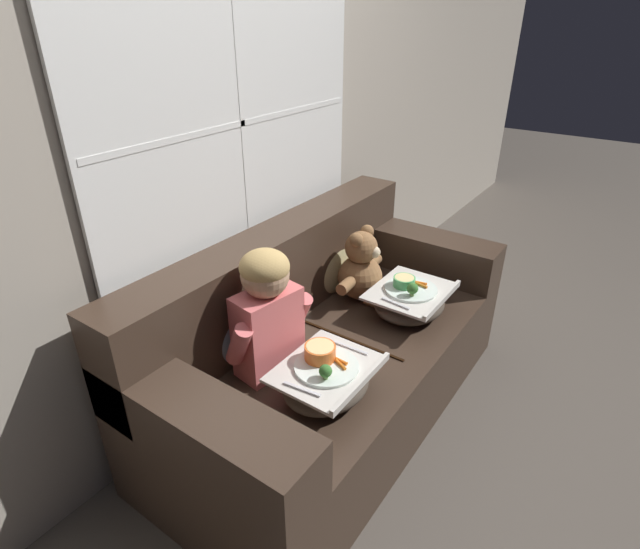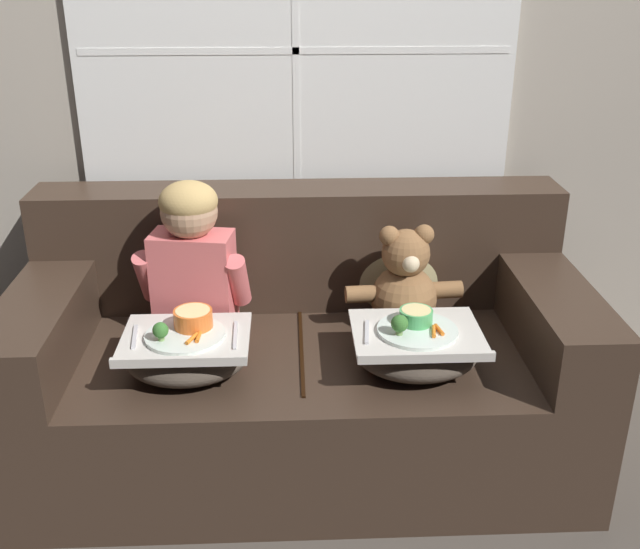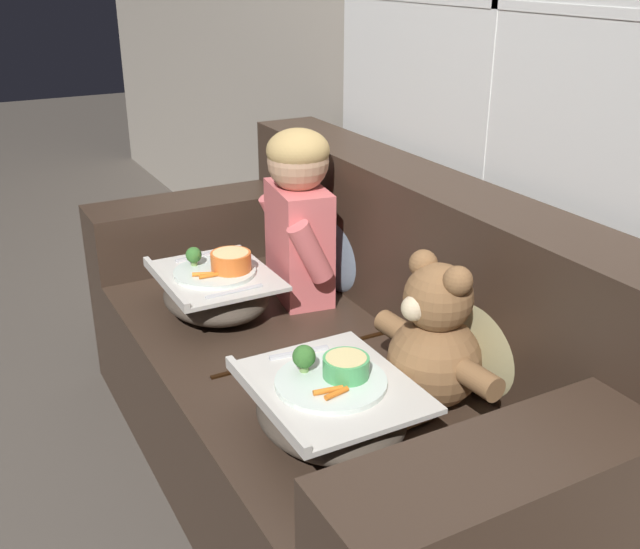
{
  "view_description": "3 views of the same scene",
  "coord_description": "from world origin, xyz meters",
  "views": [
    {
      "loc": [
        -1.55,
        -0.99,
        1.71
      ],
      "look_at": [
        -0.01,
        0.09,
        0.71
      ],
      "focal_mm": 28.0,
      "sensor_mm": 36.0,
      "label": 1
    },
    {
      "loc": [
        -0.03,
        -2.16,
        1.61
      ],
      "look_at": [
        0.06,
        0.02,
        0.66
      ],
      "focal_mm": 42.0,
      "sensor_mm": 36.0,
      "label": 2
    },
    {
      "loc": [
        1.56,
        -0.86,
        1.4
      ],
      "look_at": [
        -0.12,
        0.05,
        0.59
      ],
      "focal_mm": 42.0,
      "sensor_mm": 36.0,
      "label": 3
    }
  ],
  "objects": [
    {
      "name": "ground_plane",
      "position": [
        0.0,
        0.0,
        0.0
      ],
      "size": [
        14.0,
        14.0,
        0.0
      ],
      "primitive_type": "plane",
      "color": "#4C443D"
    },
    {
      "name": "throw_pillow_behind_child",
      "position": [
        -0.35,
        0.26,
        0.59
      ],
      "size": [
        0.35,
        0.17,
        0.36
      ],
      "color": "slate",
      "rests_on": "couch"
    },
    {
      "name": "teddy_bear",
      "position": [
        0.35,
        0.09,
        0.58
      ],
      "size": [
        0.4,
        0.28,
        0.37
      ],
      "color": "brown",
      "rests_on": "couch"
    },
    {
      "name": "couch",
      "position": [
        0.0,
        0.06,
        0.32
      ],
      "size": [
        1.83,
        0.88,
        0.86
      ],
      "color": "#38281E",
      "rests_on": "ground_plane"
    },
    {
      "name": "throw_pillow_behind_teddy",
      "position": [
        0.35,
        0.26,
        0.59
      ],
      "size": [
        0.35,
        0.17,
        0.36
      ],
      "color": "tan",
      "rests_on": "couch"
    },
    {
      "name": "child_figure",
      "position": [
        -0.35,
        0.1,
        0.71
      ],
      "size": [
        0.39,
        0.2,
        0.52
      ],
      "color": "#DB6666",
      "rests_on": "couch"
    },
    {
      "name": "lap_tray_child",
      "position": [
        -0.35,
        -0.18,
        0.5
      ],
      "size": [
        0.38,
        0.31,
        0.19
      ],
      "color": "#473D33",
      "rests_on": "child_figure"
    },
    {
      "name": "wall_back_with_window",
      "position": [
        0.0,
        0.54,
        1.3
      ],
      "size": [
        8.0,
        0.08,
        2.6
      ],
      "color": "#A89E8E",
      "rests_on": "ground_plane"
    },
    {
      "name": "lap_tray_teddy",
      "position": [
        0.35,
        -0.18,
        0.5
      ],
      "size": [
        0.39,
        0.33,
        0.2
      ],
      "color": "#473D33",
      "rests_on": "teddy_bear"
    }
  ]
}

